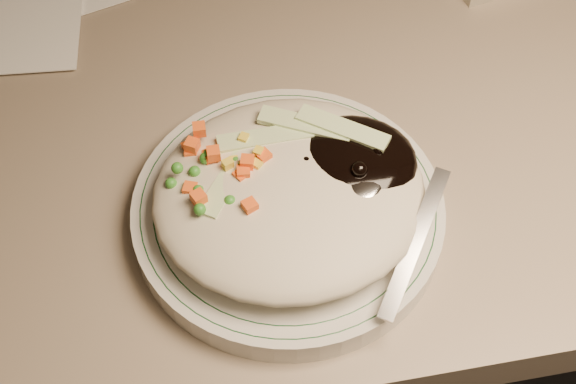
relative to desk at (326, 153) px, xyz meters
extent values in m
cube|color=#81715E|center=(0.00, 0.00, 0.18)|extent=(1.40, 0.70, 0.04)
cylinder|color=silver|center=(-0.08, -0.21, 0.21)|extent=(0.23, 0.23, 0.02)
torus|color=#144723|center=(-0.08, -0.21, 0.22)|extent=(0.21, 0.21, 0.00)
torus|color=#144723|center=(-0.08, -0.21, 0.22)|extent=(0.20, 0.20, 0.00)
ellipsoid|color=beige|center=(-0.08, -0.22, 0.24)|extent=(0.19, 0.18, 0.04)
ellipsoid|color=black|center=(-0.04, -0.20, 0.25)|extent=(0.10, 0.09, 0.03)
ellipsoid|color=orange|center=(-0.13, -0.20, 0.24)|extent=(0.08, 0.08, 0.02)
sphere|color=black|center=(-0.07, -0.20, 0.25)|extent=(0.01, 0.01, 0.01)
sphere|color=black|center=(-0.04, -0.20, 0.25)|extent=(0.01, 0.01, 0.01)
sphere|color=black|center=(-0.02, -0.21, 0.26)|extent=(0.01, 0.01, 0.01)
sphere|color=black|center=(-0.02, -0.19, 0.25)|extent=(0.01, 0.01, 0.01)
sphere|color=black|center=(-0.03, -0.22, 0.26)|extent=(0.01, 0.01, 0.01)
sphere|color=black|center=(-0.04, -0.20, 0.25)|extent=(0.01, 0.01, 0.01)
sphere|color=black|center=(-0.03, -0.19, 0.25)|extent=(0.01, 0.01, 0.01)
cube|color=#F85B1B|center=(-0.13, -0.19, 0.26)|extent=(0.01, 0.01, 0.01)
cube|color=#F85B1B|center=(-0.11, -0.21, 0.25)|extent=(0.01, 0.01, 0.01)
cube|color=#F85B1B|center=(-0.14, -0.18, 0.26)|extent=(0.01, 0.01, 0.01)
cube|color=#F85B1B|center=(-0.11, -0.20, 0.26)|extent=(0.01, 0.01, 0.01)
cube|color=#F85B1B|center=(-0.11, -0.21, 0.26)|extent=(0.01, 0.01, 0.01)
cube|color=#F85B1B|center=(-0.15, -0.17, 0.25)|extent=(0.01, 0.01, 0.01)
cube|color=#F85B1B|center=(-0.13, -0.19, 0.26)|extent=(0.01, 0.01, 0.01)
cube|color=#F85B1B|center=(-0.11, -0.21, 0.26)|extent=(0.01, 0.01, 0.01)
cube|color=#F85B1B|center=(-0.10, -0.20, 0.26)|extent=(0.01, 0.01, 0.01)
cube|color=#F85B1B|center=(-0.14, -0.17, 0.26)|extent=(0.01, 0.01, 0.01)
cube|color=#F85B1B|center=(-0.14, -0.22, 0.26)|extent=(0.01, 0.01, 0.01)
cube|color=#F85B1B|center=(-0.11, -0.24, 0.26)|extent=(0.01, 0.01, 0.01)
cube|color=#F85B1B|center=(-0.15, -0.21, 0.25)|extent=(0.01, 0.01, 0.01)
cube|color=#F85B1B|center=(-0.14, -0.18, 0.25)|extent=(0.01, 0.01, 0.01)
sphere|color=#388C28|center=(-0.11, -0.20, 0.25)|extent=(0.01, 0.01, 0.01)
sphere|color=#388C28|center=(-0.14, -0.23, 0.26)|extent=(0.01, 0.01, 0.01)
sphere|color=#388C28|center=(-0.14, -0.20, 0.26)|extent=(0.01, 0.01, 0.01)
sphere|color=#388C28|center=(-0.16, -0.20, 0.26)|extent=(0.01, 0.01, 0.01)
sphere|color=#388C28|center=(-0.12, -0.19, 0.25)|extent=(0.01, 0.01, 0.01)
sphere|color=#388C28|center=(-0.11, -0.23, 0.25)|extent=(0.01, 0.01, 0.01)
sphere|color=#388C28|center=(-0.13, -0.20, 0.25)|extent=(0.01, 0.01, 0.01)
sphere|color=#388C28|center=(-0.13, -0.22, 0.25)|extent=(0.01, 0.01, 0.01)
sphere|color=#388C28|center=(-0.16, -0.20, 0.25)|extent=(0.01, 0.01, 0.01)
sphere|color=#388C28|center=(-0.13, -0.19, 0.26)|extent=(0.01, 0.01, 0.01)
sphere|color=#388C28|center=(-0.14, -0.19, 0.26)|extent=(0.01, 0.01, 0.01)
sphere|color=#388C28|center=(-0.14, -0.21, 0.25)|extent=(0.01, 0.01, 0.01)
sphere|color=#388C28|center=(-0.12, -0.23, 0.26)|extent=(0.01, 0.01, 0.01)
sphere|color=#388C28|center=(-0.09, -0.18, 0.25)|extent=(0.01, 0.01, 0.01)
cube|color=yellow|center=(-0.12, -0.19, 0.25)|extent=(0.01, 0.01, 0.01)
cube|color=yellow|center=(-0.10, -0.20, 0.26)|extent=(0.01, 0.01, 0.01)
cube|color=yellow|center=(-0.13, -0.19, 0.25)|extent=(0.01, 0.01, 0.01)
cube|color=yellow|center=(-0.12, -0.20, 0.26)|extent=(0.01, 0.01, 0.01)
cube|color=yellow|center=(-0.13, -0.21, 0.25)|extent=(0.01, 0.01, 0.01)
cube|color=yellow|center=(-0.10, -0.19, 0.26)|extent=(0.01, 0.01, 0.01)
cube|color=yellow|center=(-0.11, -0.18, 0.26)|extent=(0.01, 0.01, 0.01)
cube|color=yellow|center=(-0.12, -0.21, 0.25)|extent=(0.01, 0.01, 0.01)
cube|color=#B2D18C|center=(-0.09, -0.18, 0.26)|extent=(0.07, 0.02, 0.00)
cube|color=#B2D18C|center=(-0.06, -0.17, 0.26)|extent=(0.07, 0.04, 0.00)
cube|color=#B2D18C|center=(-0.12, -0.21, 0.26)|extent=(0.05, 0.06, 0.00)
cube|color=#B2D18C|center=(-0.04, -0.18, 0.26)|extent=(0.06, 0.05, 0.00)
cube|color=#B2D18C|center=(-0.08, -0.22, 0.25)|extent=(0.07, 0.04, 0.00)
ellipsoid|color=silver|center=(-0.03, -0.23, 0.25)|extent=(0.05, 0.06, 0.01)
cube|color=silver|center=(-0.01, -0.27, 0.24)|extent=(0.07, 0.10, 0.03)
camera|label=1|loc=(-0.14, -0.54, 0.69)|focal=50.00mm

